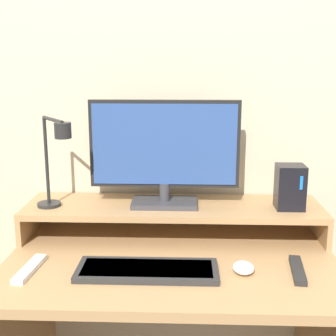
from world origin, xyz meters
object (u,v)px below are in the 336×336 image
Objects in this scene: monitor at (164,151)px; router_dock at (290,187)px; keyboard at (147,270)px; desk_lamp at (55,157)px; remote_control at (30,269)px; remote_secondary at (298,270)px; mouse at (243,268)px.

router_dock is (0.44, -0.02, -0.12)m from monitor.
router_dock is 0.59m from keyboard.
desk_lamp is (-0.36, -0.10, -0.00)m from monitor.
monitor reaches higher than remote_control.
remote_control and remote_secondary have the same top height.
monitor is 2.78× the size of remote_control.
remote_secondary is at bearing -95.18° from router_dock.
router_dock is 0.37× the size of keyboard.
monitor is at bearing 38.56° from remote_control.
monitor reaches higher than remote_secondary.
desk_lamp is 0.70m from mouse.
remote_secondary is at bearing -35.18° from monitor.
keyboard is (-0.48, -0.29, -0.18)m from router_dock.
monitor is at bearing 177.27° from router_dock.
keyboard is 5.30× the size of mouse.
mouse is at bearing -50.07° from monitor.
mouse reaches higher than remote_control.
monitor reaches higher than mouse.
mouse is 0.42× the size of remote_control.
desk_lamp reaches higher than remote_control.
mouse is 0.16m from remote_secondary.
mouse is 0.43× the size of remote_secondary.
remote_control is (-0.03, -0.22, -0.30)m from desk_lamp.
mouse is at bearing 2.94° from keyboard.
keyboard is (-0.04, -0.31, -0.30)m from monitor.
remote_secondary is (0.16, 0.01, -0.01)m from mouse.
monitor is at bearing 83.11° from keyboard.
mouse is at bearing -177.31° from remote_secondary.
desk_lamp is 2.08× the size of router_dock.
monitor is at bearing 15.06° from desk_lamp.
remote_control is at bearing -99.06° from desk_lamp.
keyboard is (0.32, -0.22, -0.30)m from desk_lamp.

